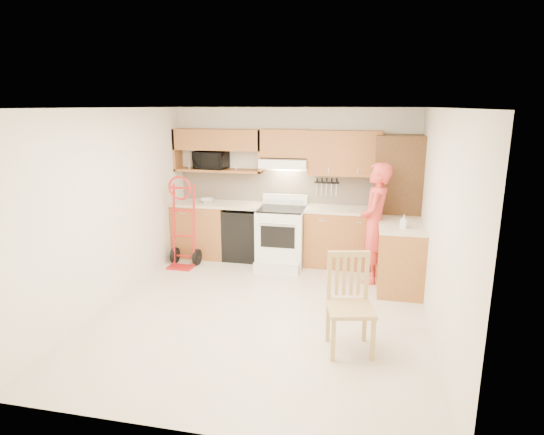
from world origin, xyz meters
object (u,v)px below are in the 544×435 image
(range, at_px, (281,232))
(person, at_px, (375,223))
(hand_truck, at_px, (182,226))
(dining_chair, at_px, (351,305))
(microwave, at_px, (211,160))

(range, height_order, person, person)
(person, xyz_separation_m, hand_truck, (-2.98, 0.00, -0.21))
(person, bearing_deg, dining_chair, 2.41)
(range, xyz_separation_m, dining_chair, (1.22, -2.47, -0.03))
(microwave, height_order, dining_chair, microwave)
(range, bearing_deg, person, -15.18)
(range, distance_m, person, 1.54)
(person, bearing_deg, microwave, -96.12)
(microwave, distance_m, person, 2.92)
(dining_chair, bearing_deg, hand_truck, 130.18)
(range, bearing_deg, hand_truck, -165.52)
(range, relative_size, dining_chair, 1.06)
(microwave, xyz_separation_m, range, (1.26, -0.34, -1.09))
(microwave, xyz_separation_m, hand_truck, (-0.26, -0.74, -0.98))
(person, xyz_separation_m, dining_chair, (-0.24, -2.07, -0.36))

